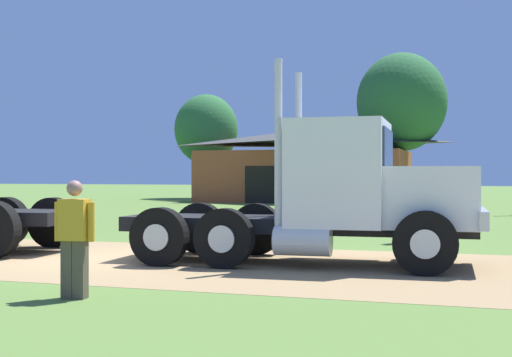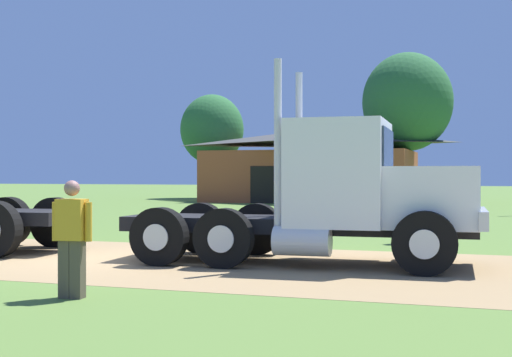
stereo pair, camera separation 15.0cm
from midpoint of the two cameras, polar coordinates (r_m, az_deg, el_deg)
The scene contains 8 objects.
ground_plane at distance 14.64m, azimuth -12.42°, elevation -6.30°, with size 200.00×200.00×0.00m, color #547331.
dirt_track at distance 14.64m, azimuth -12.42°, elevation -6.28°, with size 120.00×6.25×0.01m, color #987B52.
truck_foreground_white at distance 13.28m, azimuth 7.36°, elevation -1.43°, with size 6.87×2.86×3.75m.
visitor_standing_near at distance 9.93m, azimuth -14.20°, elevation -4.50°, with size 0.58×0.30×1.60m.
visitor_far_side at distance 17.86m, azimuth 12.82°, elevation -2.05°, with size 0.59×0.39×1.74m.
shed_building at distance 44.91m, azimuth 4.63°, elevation 0.95°, with size 13.16×8.55×4.57m.
tree_left at distance 51.26m, azimuth -3.48°, elevation 3.96°, with size 4.58×4.58×7.50m.
tree_mid at distance 44.28m, azimuth 12.21°, elevation 6.04°, with size 5.47×5.47×9.15m.
Camera 2 is at (7.65, -12.39, 1.68)m, focal length 49.59 mm.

